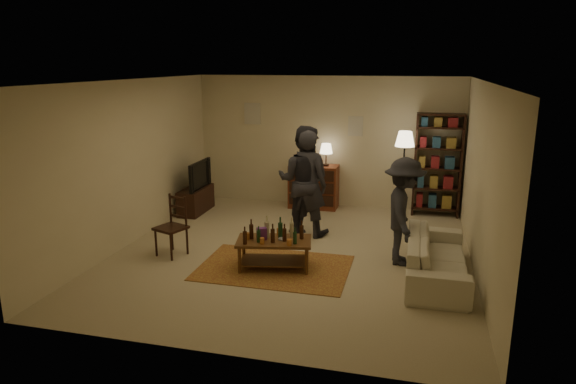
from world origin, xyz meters
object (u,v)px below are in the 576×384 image
(coffee_table, at_px, (274,243))
(dresser, at_px, (314,185))
(floor_lamp, at_px, (405,145))
(person_right, at_px, (304,181))
(person_by_sofa, at_px, (404,212))
(bookshelf, at_px, (437,164))
(dining_chair, at_px, (173,223))
(person_left, at_px, (308,184))
(tv_stand, at_px, (196,194))
(sofa, at_px, (437,257))

(coffee_table, relative_size, dresser, 0.87)
(coffee_table, distance_m, floor_lamp, 3.55)
(person_right, height_order, person_by_sofa, person_right)
(coffee_table, xyz_separation_m, person_right, (0.08, 1.68, 0.57))
(dresser, distance_m, person_by_sofa, 3.29)
(coffee_table, xyz_separation_m, floor_lamp, (1.74, 2.90, 1.06))
(dresser, relative_size, bookshelf, 0.67)
(coffee_table, relative_size, dining_chair, 1.22)
(floor_lamp, relative_size, person_left, 0.92)
(person_left, bearing_deg, tv_stand, 0.21)
(dresser, height_order, person_right, person_right)
(dining_chair, xyz_separation_m, floor_lamp, (3.42, 2.73, 0.95))
(sofa, distance_m, person_left, 2.60)
(dining_chair, distance_m, tv_stand, 2.36)
(coffee_table, distance_m, person_by_sofa, 1.99)
(person_by_sofa, bearing_deg, bookshelf, -16.68)
(coffee_table, relative_size, person_left, 0.63)
(tv_stand, relative_size, person_left, 0.57)
(coffee_table, height_order, dresser, dresser)
(dining_chair, relative_size, tv_stand, 0.92)
(coffee_table, xyz_separation_m, sofa, (2.32, 0.23, -0.09))
(dining_chair, height_order, floor_lamp, floor_lamp)
(person_left, distance_m, person_by_sofa, 1.87)
(dresser, relative_size, person_left, 0.73)
(bookshelf, distance_m, person_left, 2.86)
(sofa, xyz_separation_m, person_right, (-2.25, 1.44, 0.66))
(dining_chair, height_order, person_left, person_left)
(person_left, distance_m, person_right, 0.16)
(person_left, xyz_separation_m, person_right, (-0.11, 0.11, 0.03))
(dining_chair, height_order, tv_stand, tv_stand)
(person_right, bearing_deg, bookshelf, -141.69)
(dining_chair, xyz_separation_m, person_by_sofa, (3.50, 0.50, 0.30))
(person_left, bearing_deg, dining_chair, 56.12)
(person_by_sofa, bearing_deg, tv_stand, 61.54)
(tv_stand, height_order, bookshelf, bookshelf)
(tv_stand, xyz_separation_m, sofa, (4.64, -2.20, -0.08))
(tv_stand, height_order, dresser, dresser)
(dresser, bearing_deg, dining_chair, -116.90)
(dresser, bearing_deg, person_left, -81.88)
(bookshelf, xyz_separation_m, person_by_sofa, (-0.55, -2.74, -0.22))
(dining_chair, distance_m, floor_lamp, 4.48)
(dresser, height_order, sofa, dresser)
(person_by_sofa, bearing_deg, coffee_table, 104.84)
(person_right, bearing_deg, dining_chair, 41.75)
(bookshelf, bearing_deg, tv_stand, -168.20)
(person_right, bearing_deg, dresser, -83.90)
(coffee_table, bearing_deg, person_by_sofa, 20.27)
(dining_chair, bearing_deg, person_left, 56.80)
(bookshelf, relative_size, person_by_sofa, 1.24)
(bookshelf, xyz_separation_m, person_left, (-2.18, -1.85, -0.10))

